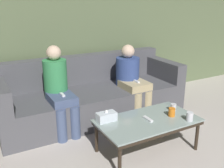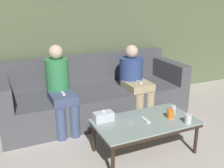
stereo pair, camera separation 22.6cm
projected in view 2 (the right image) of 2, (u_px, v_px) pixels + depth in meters
wall_back at (80, 26)px, 4.16m from camera, size 12.00×0.06×2.60m
couch at (94, 95)px, 3.98m from camera, size 2.73×0.98×0.88m
coffee_table at (145, 124)px, 2.96m from camera, size 1.15×0.63×0.40m
cup_near_left at (170, 114)px, 3.01m from camera, size 0.08×0.08×0.10m
cup_near_right at (173, 109)px, 3.14m from camera, size 0.07×0.07×0.09m
cup_far_center at (188, 119)px, 2.88m from camera, size 0.08×0.08×0.10m
tissue_box at (103, 116)px, 2.94m from camera, size 0.22×0.12×0.13m
game_remote at (145, 120)px, 2.95m from camera, size 0.04×0.15×0.02m
seated_person_left_end at (60, 86)px, 3.47m from camera, size 0.31×0.65×1.14m
seated_person_mid_left at (134, 78)px, 3.94m from camera, size 0.36×0.66×1.06m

